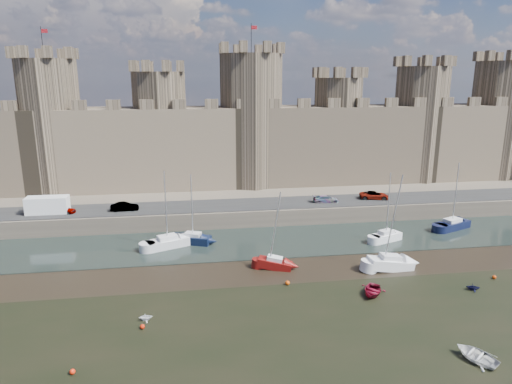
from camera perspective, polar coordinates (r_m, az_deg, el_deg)
ground at (r=40.85m, az=6.23°, el=-18.10°), size 160.00×160.00×0.00m
water_channel at (r=61.96m, az=0.66°, el=-6.27°), size 160.00×12.00×0.08m
quay at (r=95.95m, az=-2.72°, el=1.93°), size 160.00×60.00×2.50m
road at (r=70.58m, az=-0.61°, el=-1.53°), size 160.00×7.00×0.10m
castle at (r=82.34m, az=-2.40°, el=7.23°), size 108.50×11.00×29.00m
car_0 at (r=71.53m, az=-22.92°, el=-2.04°), size 3.68×2.40×1.16m
car_1 at (r=69.73m, az=-16.11°, el=-1.79°), size 4.06×1.56×1.32m
car_2 at (r=72.34m, az=8.70°, el=-0.87°), size 4.08×1.88×1.15m
car_3 at (r=75.81m, az=14.58°, el=-0.41°), size 5.08×3.15×1.31m
van at (r=72.15m, az=-24.61°, el=-1.52°), size 5.77×2.32×2.52m
sailboat_0 at (r=60.95m, az=-10.99°, el=-6.15°), size 5.85×4.09×10.20m
sailboat_1 at (r=61.79m, az=-7.88°, el=-5.76°), size 5.05×3.42×9.43m
sailboat_2 at (r=64.56m, az=15.94°, el=-5.29°), size 4.71×3.16×9.47m
sailboat_3 at (r=72.80m, az=23.33°, el=-3.71°), size 6.03×4.17×9.85m
sailboat_4 at (r=53.77m, az=2.37°, el=-8.84°), size 4.25×2.70×9.27m
sailboat_5 at (r=55.73m, az=16.42°, el=-8.48°), size 5.32×2.27×11.29m
dinghy_2 at (r=42.03m, az=25.86°, el=-18.04°), size 3.70×4.03×0.68m
dinghy_3 at (r=44.55m, az=-13.63°, el=-14.99°), size 1.43×1.28×0.67m
dinghy_4 at (r=49.37m, az=14.34°, el=-11.94°), size 3.97×4.34×0.73m
dinghy_7 at (r=53.84m, az=25.49°, el=-10.67°), size 1.73×1.60×0.74m
buoy_0 at (r=43.43m, az=-14.01°, el=-16.01°), size 0.44×0.44×0.44m
buoy_1 at (r=50.07m, az=3.96°, el=-11.26°), size 0.50×0.50×0.50m
buoy_3 at (r=57.74m, az=27.63°, el=-9.40°), size 0.43×0.43×0.43m
buoy_4 at (r=39.43m, az=-21.96°, el=-20.11°), size 0.44×0.44×0.44m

